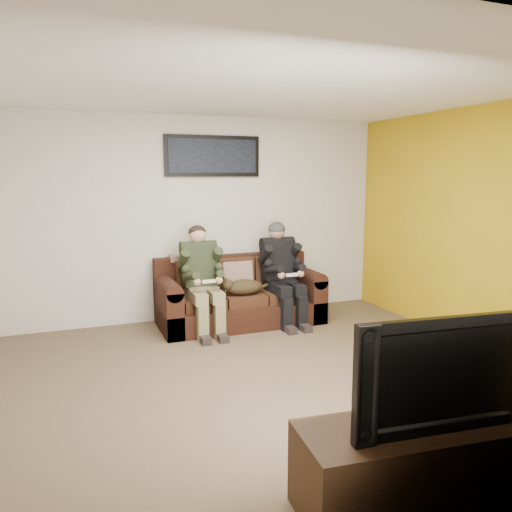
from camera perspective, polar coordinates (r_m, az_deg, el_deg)
name	(u,v)px	position (r m, az deg, el deg)	size (l,w,h in m)	color
floor	(265,379)	(4.73, 1.09, -13.92)	(5.00, 5.00, 0.00)	brown
ceiling	(266,86)	(4.41, 1.19, 18.86)	(5.00, 5.00, 0.00)	silver
wall_back	(200,219)	(6.52, -6.37, 4.24)	(5.00, 5.00, 0.00)	beige
wall_front	(449,298)	(2.49, 21.16, -4.47)	(5.00, 5.00, 0.00)	beige
wall_right	(484,229)	(5.81, 24.66, 2.85)	(4.50, 4.50, 0.00)	beige
accent_wall_right	(484,229)	(5.80, 24.59, 2.84)	(4.50, 4.50, 0.00)	#B59112
sofa	(238,298)	(6.38, -2.02, -4.81)	(2.03, 0.88, 0.83)	black
throw_pillow	(237,276)	(6.35, -2.14, -2.30)	(0.39, 0.11, 0.37)	#866B57
throw_blanket	(186,258)	(6.35, -8.04, -0.19)	(0.42, 0.20, 0.07)	tan
person_left	(202,273)	(5.99, -6.23, -1.98)	(0.51, 0.87, 1.26)	#847A53
person_right	(281,267)	(6.33, 2.93, -1.30)	(0.51, 0.86, 1.27)	black
cat	(243,287)	(6.13, -1.54, -3.54)	(0.66, 0.26, 0.24)	#45331B
framed_poster	(213,156)	(6.51, -4.96, 11.31)	(1.25, 0.05, 0.52)	black
tv_stand	(432,462)	(3.23, 19.43, -21.33)	(1.56, 0.50, 0.49)	#331F11
television	(437,368)	(2.99, 20.03, -11.89)	(1.12, 0.15, 0.64)	black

